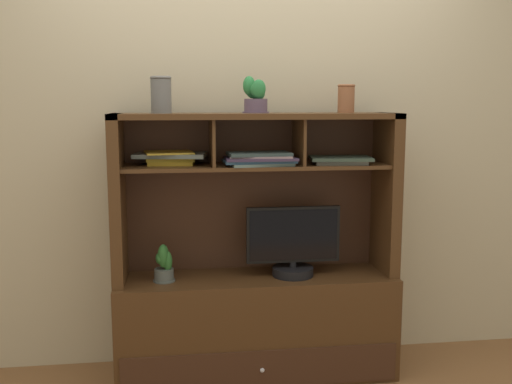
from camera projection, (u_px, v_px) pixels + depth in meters
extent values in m
cube|color=brown|center=(256.00, 373.00, 3.34)|extent=(6.00, 6.00, 0.02)
cube|color=#BCAF8E|center=(250.00, 123.00, 3.38)|extent=(6.00, 0.02, 2.80)
cube|color=#482C16|center=(256.00, 324.00, 3.30)|extent=(1.53, 0.45, 0.57)
cube|color=#3E2416|center=(262.00, 369.00, 3.10)|extent=(1.47, 0.01, 0.21)
sphere|color=silver|center=(262.00, 370.00, 3.08)|extent=(0.02, 0.02, 0.02)
cube|color=#482C16|center=(118.00, 199.00, 3.09)|extent=(0.06, 0.36, 0.89)
cube|color=#482C16|center=(386.00, 193.00, 3.29)|extent=(0.06, 0.36, 0.89)
cube|color=#3E2416|center=(252.00, 194.00, 3.36)|extent=(1.47, 0.02, 0.86)
cube|color=#482C16|center=(256.00, 116.00, 3.12)|extent=(1.53, 0.36, 0.03)
cube|color=#482C16|center=(256.00, 166.00, 3.16)|extent=(1.41, 0.33, 0.02)
cube|color=#482C16|center=(212.00, 142.00, 3.11)|extent=(0.02, 0.31, 0.24)
cube|color=#482C16|center=(299.00, 141.00, 3.18)|extent=(0.02, 0.31, 0.24)
cylinder|color=black|center=(293.00, 271.00, 3.24)|extent=(0.23, 0.23, 0.05)
cylinder|color=black|center=(293.00, 264.00, 3.23)|extent=(0.04, 0.04, 0.03)
cube|color=black|center=(293.00, 234.00, 3.21)|extent=(0.51, 0.03, 0.31)
cube|color=black|center=(294.00, 235.00, 3.19)|extent=(0.48, 0.00, 0.28)
cylinder|color=#4F5650|center=(164.00, 275.00, 3.14)|extent=(0.10, 0.10, 0.07)
cylinder|color=#4F5650|center=(164.00, 280.00, 3.14)|extent=(0.12, 0.12, 0.01)
ellipsoid|color=#2B6529|center=(168.00, 261.00, 3.12)|extent=(0.05, 0.06, 0.11)
ellipsoid|color=#2B6529|center=(163.00, 255.00, 3.14)|extent=(0.06, 0.05, 0.11)
ellipsoid|color=#2B6529|center=(159.00, 258.00, 3.12)|extent=(0.04, 0.08, 0.06)
ellipsoid|color=#2B6529|center=(163.00, 256.00, 3.10)|extent=(0.05, 0.05, 0.12)
cube|color=gold|center=(172.00, 163.00, 3.15)|extent=(0.25, 0.20, 0.02)
cube|color=gold|center=(171.00, 159.00, 3.16)|extent=(0.26, 0.19, 0.02)
cube|color=slate|center=(171.00, 155.00, 3.14)|extent=(0.40, 0.28, 0.02)
cube|color=gold|center=(169.00, 152.00, 3.13)|extent=(0.27, 0.27, 0.01)
cube|color=slate|center=(260.00, 164.00, 3.12)|extent=(0.35, 0.25, 0.02)
cube|color=#2D5073|center=(259.00, 161.00, 3.11)|extent=(0.39, 0.22, 0.01)
cube|color=#392C46|center=(260.00, 158.00, 3.11)|extent=(0.37, 0.23, 0.01)
cube|color=gray|center=(260.00, 156.00, 3.11)|extent=(0.34, 0.24, 0.01)
cube|color=#31413F|center=(259.00, 154.00, 3.10)|extent=(0.34, 0.20, 0.02)
cube|color=slate|center=(340.00, 162.00, 3.19)|extent=(0.30, 0.24, 0.02)
cube|color=#334237|center=(340.00, 158.00, 3.18)|extent=(0.36, 0.28, 0.02)
cylinder|color=#534255|center=(256.00, 106.00, 3.12)|extent=(0.12, 0.12, 0.08)
cylinder|color=#534255|center=(256.00, 112.00, 3.13)|extent=(0.14, 0.14, 0.01)
ellipsoid|color=#267239|center=(258.00, 89.00, 3.12)|extent=(0.05, 0.07, 0.07)
ellipsoid|color=#267239|center=(258.00, 94.00, 3.13)|extent=(0.08, 0.05, 0.07)
ellipsoid|color=#267239|center=(253.00, 90.00, 3.13)|extent=(0.07, 0.04, 0.08)
ellipsoid|color=#267239|center=(249.00, 86.00, 3.11)|extent=(0.07, 0.08, 0.10)
ellipsoid|color=#267239|center=(254.00, 89.00, 3.09)|extent=(0.04, 0.06, 0.07)
ellipsoid|color=#267239|center=(259.00, 89.00, 3.07)|extent=(0.07, 0.04, 0.10)
cylinder|color=#5F5F5D|center=(161.00, 96.00, 3.05)|extent=(0.11, 0.11, 0.17)
torus|color=#5F5F5D|center=(161.00, 78.00, 3.03)|extent=(0.11, 0.11, 0.02)
cylinder|color=brown|center=(346.00, 100.00, 3.19)|extent=(0.09, 0.09, 0.14)
torus|color=brown|center=(346.00, 86.00, 3.18)|extent=(0.10, 0.10, 0.01)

